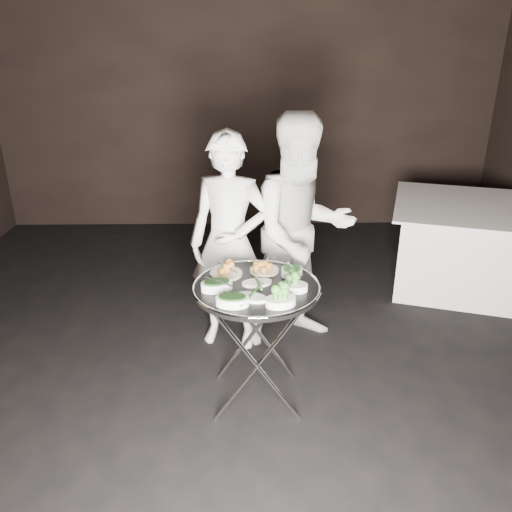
{
  "coord_description": "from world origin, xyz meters",
  "views": [
    {
      "loc": [
        -0.0,
        -2.69,
        2.14
      ],
      "look_at": [
        0.05,
        0.13,
        0.95
      ],
      "focal_mm": 35.0,
      "sensor_mm": 36.0,
      "label": 1
    }
  ],
  "objects_px": {
    "waiter_left": "(229,244)",
    "dining_table": "(467,245)",
    "tray_stand": "(256,339)",
    "serving_tray": "(256,288)",
    "waiter_right": "(302,233)"
  },
  "relations": [
    {
      "from": "waiter_left",
      "to": "dining_table",
      "type": "distance_m",
      "value": 2.47
    },
    {
      "from": "tray_stand",
      "to": "serving_tray",
      "type": "relative_size",
      "value": 1.03
    },
    {
      "from": "waiter_left",
      "to": "dining_table",
      "type": "bearing_deg",
      "value": 38.48
    },
    {
      "from": "tray_stand",
      "to": "waiter_left",
      "type": "height_order",
      "value": "waiter_left"
    },
    {
      "from": "tray_stand",
      "to": "waiter_right",
      "type": "xyz_separation_m",
      "value": [
        0.35,
        0.76,
        0.42
      ]
    },
    {
      "from": "tray_stand",
      "to": "waiter_left",
      "type": "relative_size",
      "value": 0.49
    },
    {
      "from": "waiter_left",
      "to": "waiter_right",
      "type": "xyz_separation_m",
      "value": [
        0.53,
        0.06,
        0.06
      ]
    },
    {
      "from": "serving_tray",
      "to": "waiter_left",
      "type": "relative_size",
      "value": 0.48
    },
    {
      "from": "dining_table",
      "to": "waiter_left",
      "type": "bearing_deg",
      "value": -155.94
    },
    {
      "from": "tray_stand",
      "to": "dining_table",
      "type": "bearing_deg",
      "value": 39.78
    },
    {
      "from": "serving_tray",
      "to": "dining_table",
      "type": "relative_size",
      "value": 0.56
    },
    {
      "from": "waiter_left",
      "to": "waiter_right",
      "type": "height_order",
      "value": "waiter_right"
    },
    {
      "from": "serving_tray",
      "to": "dining_table",
      "type": "bearing_deg",
      "value": 39.78
    },
    {
      "from": "tray_stand",
      "to": "serving_tray",
      "type": "bearing_deg",
      "value": 26.57
    },
    {
      "from": "tray_stand",
      "to": "waiter_left",
      "type": "xyz_separation_m",
      "value": [
        -0.18,
        0.7,
        0.37
      ]
    }
  ]
}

